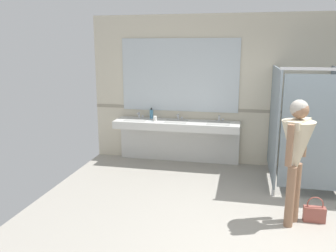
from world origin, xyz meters
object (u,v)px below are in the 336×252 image
(handbag, at_px, (314,213))
(soap_dispenser, at_px, (151,114))
(paper_cup, at_px, (155,119))
(person_standing, at_px, (297,148))

(handbag, bearing_deg, soap_dispenser, 143.01)
(handbag, height_order, paper_cup, paper_cup)
(soap_dispenser, distance_m, paper_cup, 0.26)
(person_standing, bearing_deg, paper_cup, 139.78)
(soap_dispenser, xyz_separation_m, paper_cup, (0.13, -0.22, -0.04))
(handbag, height_order, soap_dispenser, soap_dispenser)
(person_standing, bearing_deg, soap_dispenser, 138.20)
(handbag, xyz_separation_m, soap_dispenser, (-2.71, 2.04, 0.82))
(person_standing, xyz_separation_m, handbag, (0.30, 0.11, -0.89))
(handbag, relative_size, paper_cup, 3.66)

